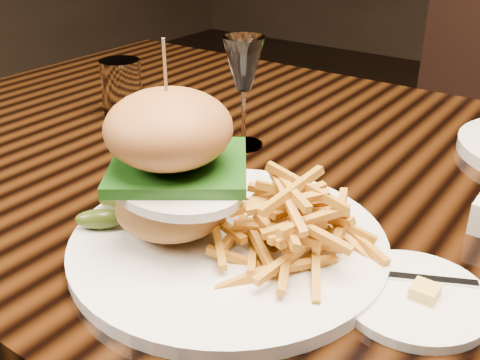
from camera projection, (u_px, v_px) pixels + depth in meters
The scene contains 6 objects.
dining_table at pixel (342, 229), 0.78m from camera, with size 1.60×0.90×0.75m.
burger_plate at pixel (221, 201), 0.58m from camera, with size 0.34×0.34×0.22m.
side_saucer at pixel (414, 296), 0.52m from camera, with size 0.14×0.14×0.02m.
wine_glass at pixel (244, 68), 0.80m from camera, with size 0.06×0.06×0.17m.
water_tumbler at pixel (122, 87), 0.96m from camera, with size 0.07×0.07×0.09m, color white.
chair_far at pixel (468, 125), 1.52m from camera, with size 0.56×0.56×0.95m.
Camera 1 is at (0.27, -0.63, 1.09)m, focal length 42.00 mm.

